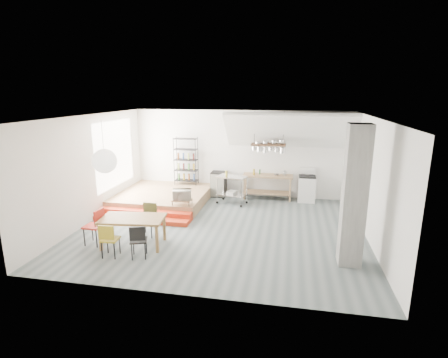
% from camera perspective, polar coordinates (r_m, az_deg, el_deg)
% --- Properties ---
extents(floor, '(8.00, 8.00, 0.00)m').
position_cam_1_polar(floor, '(10.21, -0.47, -8.06)').
color(floor, '#525E5F').
rests_on(floor, ground).
extents(wall_back, '(8.00, 0.04, 3.20)m').
position_cam_1_polar(wall_back, '(13.10, 2.55, 4.16)').
color(wall_back, silver).
rests_on(wall_back, ground).
extents(wall_left, '(0.04, 7.00, 3.20)m').
position_cam_1_polar(wall_left, '(11.20, -20.97, 1.56)').
color(wall_left, silver).
rests_on(wall_left, ground).
extents(wall_right, '(0.04, 7.00, 3.20)m').
position_cam_1_polar(wall_right, '(9.77, 23.17, -0.37)').
color(wall_right, silver).
rests_on(wall_right, ground).
extents(ceiling, '(8.00, 7.00, 0.02)m').
position_cam_1_polar(ceiling, '(9.48, -0.50, 10.16)').
color(ceiling, white).
rests_on(ceiling, wall_back).
extents(slope_ceiling, '(4.40, 1.44, 1.32)m').
position_cam_1_polar(slope_ceiling, '(12.24, 10.62, 7.74)').
color(slope_ceiling, white).
rests_on(slope_ceiling, wall_back).
extents(window_pane, '(0.02, 2.50, 2.20)m').
position_cam_1_polar(window_pane, '(12.43, -17.38, 3.94)').
color(window_pane, white).
rests_on(window_pane, wall_left).
extents(platform, '(3.00, 3.00, 0.40)m').
position_cam_1_polar(platform, '(12.63, -9.85, -2.94)').
color(platform, '#936D49').
rests_on(platform, ground).
extents(step_lower, '(3.00, 0.35, 0.13)m').
position_cam_1_polar(step_lower, '(10.97, -13.41, -6.49)').
color(step_lower, red).
rests_on(step_lower, ground).
extents(step_upper, '(3.00, 0.35, 0.27)m').
position_cam_1_polar(step_upper, '(11.25, -12.70, -5.58)').
color(step_upper, red).
rests_on(step_upper, ground).
extents(concrete_column, '(0.50, 0.50, 3.20)m').
position_cam_1_polar(concrete_column, '(8.21, 20.50, -2.70)').
color(concrete_column, slate).
rests_on(concrete_column, ground).
extents(kitchen_counter, '(1.80, 0.60, 0.91)m').
position_cam_1_polar(kitchen_counter, '(12.86, 7.13, -0.57)').
color(kitchen_counter, '#936D49').
rests_on(kitchen_counter, ground).
extents(stove, '(0.60, 0.60, 1.18)m').
position_cam_1_polar(stove, '(12.89, 13.33, -1.47)').
color(stove, white).
rests_on(stove, ground).
extents(pot_rack, '(1.20, 0.50, 1.43)m').
position_cam_1_polar(pot_rack, '(12.36, 7.37, 5.23)').
color(pot_rack, '#452B1B').
rests_on(pot_rack, ceiling).
extents(wire_shelving, '(0.88, 0.38, 1.80)m').
position_cam_1_polar(wire_shelving, '(13.30, -6.22, 3.05)').
color(wire_shelving, black).
rests_on(wire_shelving, platform).
extents(microwave_shelf, '(0.60, 0.40, 0.16)m').
position_cam_1_polar(microwave_shelf, '(11.05, -6.85, -3.42)').
color(microwave_shelf, '#936D49').
rests_on(microwave_shelf, platform).
extents(paper_lantern, '(0.60, 0.60, 0.60)m').
position_cam_1_polar(paper_lantern, '(9.01, -18.91, 2.79)').
color(paper_lantern, white).
rests_on(paper_lantern, ceiling).
extents(dining_table, '(1.68, 1.07, 0.75)m').
position_cam_1_polar(dining_table, '(9.20, -14.70, -6.60)').
color(dining_table, brown).
rests_on(dining_table, ground).
extents(chair_mustard, '(0.42, 0.42, 0.85)m').
position_cam_1_polar(chair_mustard, '(8.76, -18.31, -9.07)').
color(chair_mustard, '#9E871B').
rests_on(chair_mustard, ground).
extents(chair_black, '(0.48, 0.48, 0.84)m').
position_cam_1_polar(chair_black, '(8.53, -13.83, -9.44)').
color(chair_black, black).
rests_on(chair_black, ground).
extents(chair_olive, '(0.41, 0.41, 0.89)m').
position_cam_1_polar(chair_olive, '(9.83, -12.17, -5.99)').
color(chair_olive, brown).
rests_on(chair_olive, ground).
extents(chair_red, '(0.46, 0.46, 0.96)m').
position_cam_1_polar(chair_red, '(9.57, -20.18, -6.83)').
color(chair_red, red).
rests_on(chair_red, ground).
extents(rolling_cart, '(1.11, 0.81, 0.99)m').
position_cam_1_polar(rolling_cart, '(12.22, 1.31, -1.14)').
color(rolling_cart, silver).
rests_on(rolling_cart, ground).
extents(mini_fridge, '(0.55, 0.55, 0.93)m').
position_cam_1_polar(mini_fridge, '(13.18, -0.88, -0.81)').
color(mini_fridge, black).
rests_on(mini_fridge, ground).
extents(microwave, '(0.65, 0.52, 0.32)m').
position_cam_1_polar(microwave, '(11.00, -6.87, -2.54)').
color(microwave, beige).
rests_on(microwave, microwave_shelf).
extents(bowl, '(0.22, 0.22, 0.05)m').
position_cam_1_polar(bowl, '(12.72, 8.62, 0.66)').
color(bowl, silver).
rests_on(bowl, kitchen_counter).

